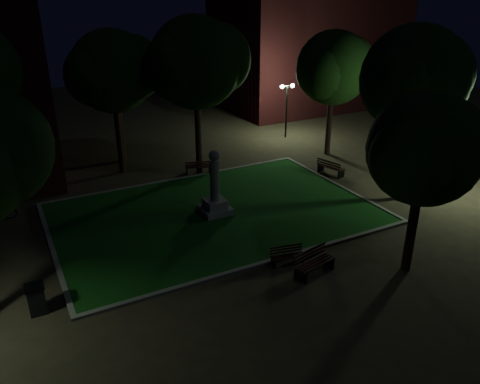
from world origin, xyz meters
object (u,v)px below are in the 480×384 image
Objects in this scene: bench_right_side at (330,168)px; bench_near_left at (287,256)px; monument at (215,196)px; bench_near_right at (313,263)px; bench_far_side at (198,168)px; trash_bin at (36,299)px.

bench_near_left is at bearing 117.30° from bench_right_side.
monument is 1.71× the size of bench_near_right.
bench_near_right reaches higher than bench_near_left.
monument is 1.96× the size of bench_far_side.
bench_right_side is (7.71, 7.12, 0.09)m from bench_near_left.
trash_bin reaches higher than bench_far_side.
trash_bin is (-9.20, 1.37, 0.19)m from bench_near_left.
monument is 3.00× the size of trash_bin.
monument is 5.56m from bench_near_left.
bench_near_left is (0.61, -5.49, -0.60)m from monument.
monument is 1.78× the size of bench_right_side.
bench_right_side is at bearing 36.34° from bench_near_right.
bench_far_side is at bearing 75.32° from monument.
monument reaches higher than bench_right_side.
bench_near_left is at bearing -83.62° from monument.
bench_near_right is at bearing 123.21° from bench_right_side.
trash_bin is at bearing 153.71° from bench_near_right.
bench_near_right is 11.99m from bench_far_side.
monument reaches higher than bench_far_side.
bench_near_left is 10.97m from bench_far_side.
monument is at bearing 87.46° from bench_near_right.
trash_bin is (-9.72, 2.42, 0.08)m from bench_near_right.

